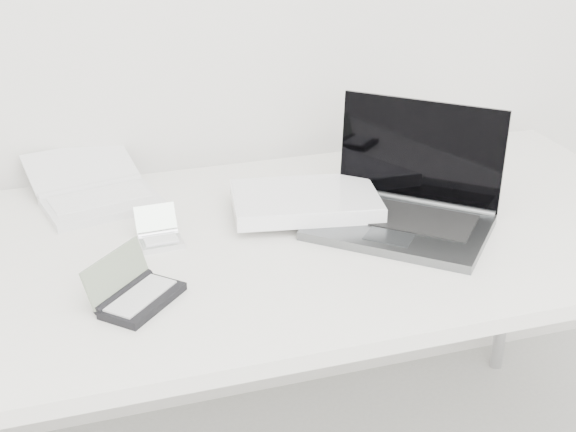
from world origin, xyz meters
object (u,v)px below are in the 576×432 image
object	(u,v)px
palmtop_charcoal	(135,293)
laptop_large	(360,203)
netbook_open_white	(96,192)
desk	(296,253)

from	to	relation	value
palmtop_charcoal	laptop_large	bearing A→B (deg)	-24.38
netbook_open_white	palmtop_charcoal	xyz separation A→B (m)	(0.02, -0.45, -0.00)
desk	netbook_open_white	bearing A→B (deg)	142.25
laptop_large	palmtop_charcoal	xyz separation A→B (m)	(-0.48, -0.19, -0.02)
laptop_large	palmtop_charcoal	size ratio (longest dim) A/B	3.01
netbook_open_white	palmtop_charcoal	size ratio (longest dim) A/B	1.91
palmtop_charcoal	desk	bearing A→B (deg)	-19.39
laptop_large	netbook_open_white	bearing A→B (deg)	-165.99
desk	laptop_large	bearing A→B (deg)	7.67
laptop_large	palmtop_charcoal	bearing A→B (deg)	-117.55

